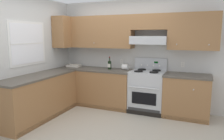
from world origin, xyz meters
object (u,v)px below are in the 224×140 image
(stove, at_px, (147,91))
(wine_bottle, at_px, (110,64))
(paper_towel_roll, at_px, (125,67))
(bowl, at_px, (74,66))

(stove, relative_size, wine_bottle, 3.93)
(wine_bottle, distance_m, paper_towel_roll, 0.39)
(bowl, height_order, paper_towel_roll, paper_towel_roll)
(wine_bottle, bearing_deg, bowl, 178.93)
(stove, height_order, paper_towel_roll, stove)
(wine_bottle, relative_size, paper_towel_roll, 2.17)
(wine_bottle, xyz_separation_m, bowl, (-1.03, 0.02, -0.10))
(paper_towel_roll, bearing_deg, wine_bottle, -171.62)
(stove, distance_m, paper_towel_roll, 0.76)
(stove, xyz_separation_m, bowl, (-1.98, 0.07, 0.45))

